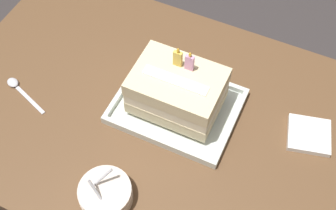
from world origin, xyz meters
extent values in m
plane|color=#383333|center=(0.00, 0.00, 0.00)|extent=(8.00, 8.00, 0.00)
cube|color=brown|center=(0.00, 0.00, 0.68)|extent=(1.15, 0.75, 0.04)
cube|color=brown|center=(-0.51, 0.31, 0.33)|extent=(0.06, 0.06, 0.66)
cube|color=silver|center=(0.03, 0.04, 0.70)|extent=(0.31, 0.24, 0.01)
cube|color=silver|center=(0.03, -0.08, 0.71)|extent=(0.31, 0.01, 0.02)
cube|color=silver|center=(0.03, 0.15, 0.71)|extent=(0.31, 0.01, 0.02)
cube|color=silver|center=(-0.12, 0.04, 0.71)|extent=(0.01, 0.22, 0.02)
cube|color=silver|center=(0.18, 0.04, 0.71)|extent=(0.01, 0.22, 0.02)
cube|color=beige|center=(0.03, 0.04, 0.74)|extent=(0.22, 0.16, 0.04)
cube|color=beige|center=(0.03, 0.04, 0.78)|extent=(0.21, 0.15, 0.03)
cube|color=beige|center=(0.03, 0.04, 0.81)|extent=(0.22, 0.16, 0.04)
cube|color=white|center=(0.03, 0.02, 0.83)|extent=(0.16, 0.03, 0.00)
cube|color=#EFC64C|center=(0.02, 0.07, 0.86)|extent=(0.02, 0.01, 0.04)
ellipsoid|color=yellow|center=(0.02, 0.07, 0.88)|extent=(0.01, 0.01, 0.01)
cube|color=#E099C6|center=(0.05, 0.07, 0.86)|extent=(0.02, 0.01, 0.04)
ellipsoid|color=yellow|center=(0.05, 0.07, 0.88)|extent=(0.01, 0.01, 0.01)
cylinder|color=silver|center=(-0.01, -0.25, 0.71)|extent=(0.12, 0.12, 0.03)
cylinder|color=silver|center=(-0.01, -0.25, 0.73)|extent=(0.12, 0.12, 0.03)
cylinder|color=silver|center=(-0.03, -0.24, 0.76)|extent=(0.05, 0.05, 0.06)
cylinder|color=silver|center=(-0.02, -0.27, 0.76)|extent=(0.05, 0.02, 0.06)
ellipsoid|color=silver|center=(-0.40, -0.08, 0.70)|extent=(0.04, 0.04, 0.01)
cube|color=silver|center=(-0.33, -0.10, 0.70)|extent=(0.11, 0.05, 0.00)
cube|color=white|center=(0.36, 0.10, 0.71)|extent=(0.12, 0.12, 0.02)
camera|label=1|loc=(0.27, -0.53, 1.64)|focal=46.56mm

